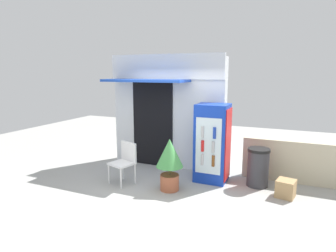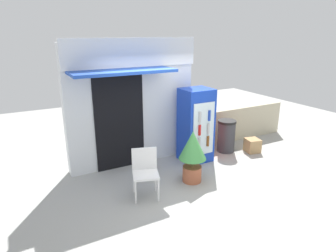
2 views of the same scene
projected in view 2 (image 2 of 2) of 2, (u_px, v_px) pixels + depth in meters
name	position (u px, v px, depth m)	size (l,w,h in m)	color
ground	(187.00, 188.00, 5.85)	(16.00, 16.00, 0.00)	#A3A39E
storefront_building	(131.00, 102.00, 6.58)	(2.96, 1.07, 2.84)	silver
drink_cooler	(196.00, 125.00, 6.89)	(0.71, 0.67, 1.73)	#1438B2
plastic_chair	(145.00, 169.00, 5.46)	(0.58, 0.57, 0.90)	white
potted_plant_near_shop	(193.00, 151.00, 5.92)	(0.56, 0.56, 1.09)	#AD5B3D
trash_bin	(226.00, 136.00, 7.54)	(0.47, 0.47, 0.83)	#38383D
stone_boundary_wall	(242.00, 123.00, 8.43)	(2.79, 0.20, 0.93)	beige
cardboard_box	(252.00, 145.00, 7.56)	(0.33, 0.34, 0.34)	tan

